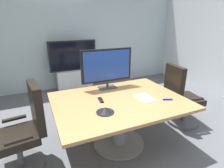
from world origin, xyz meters
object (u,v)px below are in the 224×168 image
object	(u,v)px
conference_phone	(105,110)
office_chair_right	(181,100)
office_chair_left	(25,135)
tv_monitor	(107,66)
conference_table	(119,111)
wall_display_unit	(74,74)
remote_control	(101,100)

from	to	relation	value
conference_phone	office_chair_right	bearing A→B (deg)	12.44
office_chair_left	tv_monitor	xyz separation A→B (m)	(1.27, 0.43, 0.64)
conference_table	wall_display_unit	world-z (taller)	wall_display_unit
office_chair_right	wall_display_unit	world-z (taller)	wall_display_unit
remote_control	tv_monitor	bearing A→B (deg)	63.70
conference_phone	remote_control	bearing A→B (deg)	78.16
office_chair_right	conference_phone	world-z (taller)	office_chair_right
conference_table	remote_control	distance (m)	0.32
conference_table	office_chair_right	size ratio (longest dim) A/B	1.65
conference_phone	remote_control	xyz separation A→B (m)	(0.07, 0.34, -0.02)
conference_table	wall_display_unit	bearing A→B (deg)	91.87
conference_table	wall_display_unit	size ratio (longest dim) A/B	1.37
conference_table	conference_phone	xyz separation A→B (m)	(-0.32, -0.27, 0.21)
office_chair_left	office_chair_right	bearing A→B (deg)	82.35
tv_monitor	wall_display_unit	world-z (taller)	tv_monitor
wall_display_unit	conference_phone	xyz separation A→B (m)	(-0.24, -2.78, 0.32)
wall_display_unit	remote_control	xyz separation A→B (m)	(-0.17, -2.44, 0.30)
conference_table	tv_monitor	world-z (taller)	tv_monitor
office_chair_left	wall_display_unit	distance (m)	2.71
conference_phone	remote_control	size ratio (longest dim) A/B	1.29
wall_display_unit	conference_phone	size ratio (longest dim) A/B	5.95
office_chair_left	wall_display_unit	xyz separation A→B (m)	(1.16, 2.45, -0.01)
wall_display_unit	office_chair_right	bearing A→B (deg)	-61.52
remote_control	office_chair_left	bearing A→B (deg)	-173.36
conference_table	wall_display_unit	xyz separation A→B (m)	(-0.08, 2.52, -0.11)
remote_control	conference_phone	bearing A→B (deg)	-95.28
office_chair_left	remote_control	size ratio (longest dim) A/B	6.41
wall_display_unit	office_chair_left	bearing A→B (deg)	-115.35
wall_display_unit	tv_monitor	bearing A→B (deg)	-86.88
tv_monitor	remote_control	distance (m)	0.62
conference_phone	conference_table	bearing A→B (deg)	39.69
conference_table	office_chair_left	world-z (taller)	office_chair_left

